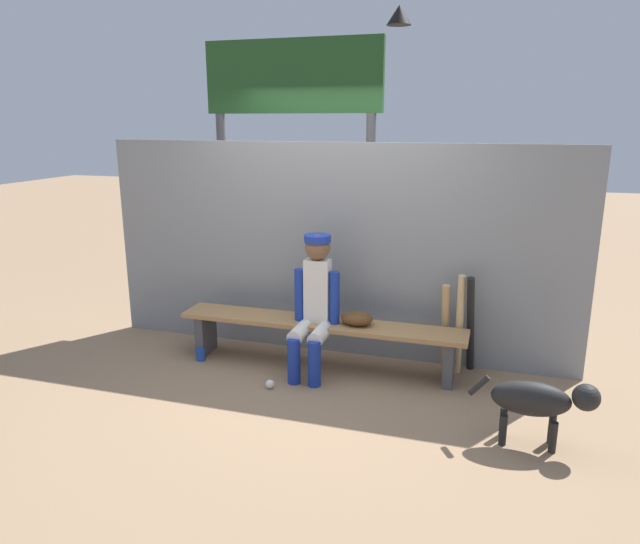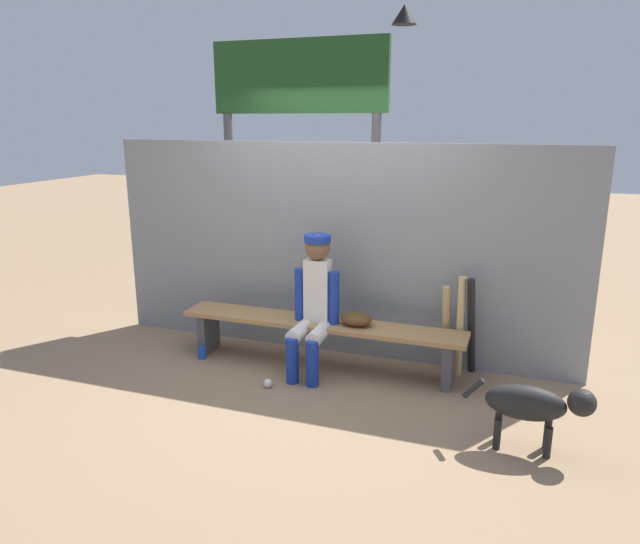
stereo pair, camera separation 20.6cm
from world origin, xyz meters
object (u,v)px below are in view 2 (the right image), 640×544
at_px(bat_wood_natural, 460,327).
at_px(cup_on_bench, 323,316).
at_px(baseball, 268,383).
at_px(dog, 534,405).
at_px(baseball_glove, 356,319).
at_px(bat_aluminum_black, 471,327).
at_px(dugout_bench, 320,331).
at_px(cup_on_ground, 202,353).
at_px(scoreboard, 305,111).
at_px(player_seated, 313,301).
at_px(bat_wood_tan, 446,330).

xyz_separation_m(bat_wood_natural, cup_on_bench, (-1.16, -0.23, 0.04)).
bearing_deg(baseball, dog, -7.60).
height_order(baseball_glove, bat_aluminum_black, bat_aluminum_black).
height_order(dugout_bench, baseball, dugout_bench).
bearing_deg(cup_on_bench, baseball_glove, 2.22).
bearing_deg(baseball_glove, bat_aluminum_black, 15.13).
bearing_deg(dog, cup_on_ground, 167.79).
bearing_deg(baseball, baseball_glove, 41.63).
distance_m(cup_on_bench, scoreboard, 2.34).
relative_size(player_seated, bat_wood_natural, 1.35).
relative_size(bat_wood_natural, baseball, 12.16).
relative_size(scoreboard, dog, 3.82).
distance_m(baseball, cup_on_ground, 0.90).
xyz_separation_m(dugout_bench, bat_aluminum_black, (1.28, 0.26, 0.11)).
distance_m(bat_wood_tan, cup_on_bench, 1.07).
xyz_separation_m(bat_wood_tan, bat_aluminum_black, (0.21, 0.01, 0.05)).
bearing_deg(scoreboard, cup_on_bench, -63.31).
height_order(baseball, scoreboard, scoreboard).
bearing_deg(dog, dugout_bench, 155.64).
bearing_deg(scoreboard, player_seated, -66.61).
relative_size(bat_aluminum_black, cup_on_ground, 8.29).
relative_size(bat_wood_natural, bat_aluminum_black, 0.99).
distance_m(dugout_bench, bat_aluminum_black, 1.31).
xyz_separation_m(bat_aluminum_black, scoreboard, (-1.94, 1.11, 1.80)).
height_order(dugout_bench, baseball_glove, baseball_glove).
bearing_deg(bat_aluminum_black, cup_on_bench, -167.88).
distance_m(dugout_bench, bat_wood_tan, 1.10).
bearing_deg(player_seated, bat_wood_natural, 15.05).
bearing_deg(baseball, scoreboard, 101.50).
distance_m(dugout_bench, baseball, 0.68).
bearing_deg(bat_aluminum_black, baseball_glove, -164.87).
height_order(baseball, dog, dog).
height_order(player_seated, cup_on_bench, player_seated).
height_order(cup_on_ground, cup_on_bench, cup_on_bench).
bearing_deg(player_seated, dog, -21.30).
distance_m(player_seated, baseball_glove, 0.40).
height_order(bat_aluminum_black, cup_on_ground, bat_aluminum_black).
distance_m(player_seated, bat_wood_tan, 1.17).
bearing_deg(bat_aluminum_black, scoreboard, 150.24).
relative_size(bat_wood_tan, scoreboard, 0.25).
xyz_separation_m(baseball_glove, dog, (1.46, -0.81, -0.16)).
distance_m(cup_on_ground, scoreboard, 2.72).
distance_m(bat_wood_tan, dog, 1.29).
bearing_deg(dugout_bench, scoreboard, 115.73).
bearing_deg(bat_wood_tan, dugout_bench, -166.87).
distance_m(baseball_glove, baseball, 0.93).
relative_size(bat_wood_tan, cup_on_ground, 7.31).
bearing_deg(scoreboard, bat_aluminum_black, -29.76).
bearing_deg(scoreboard, baseball, -78.50).
height_order(player_seated, dog, player_seated).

